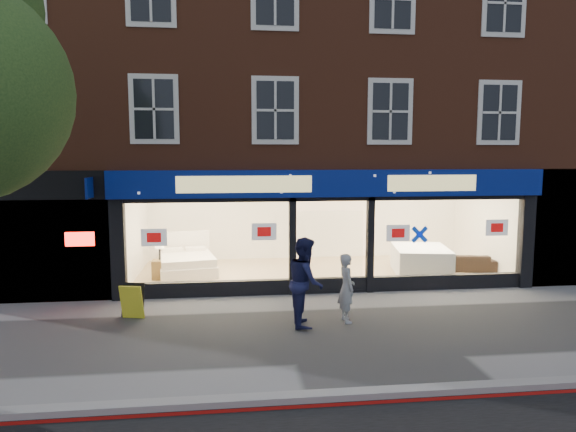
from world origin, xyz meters
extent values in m
plane|color=gray|center=(0.00, 0.00, 0.00)|extent=(120.00, 120.00, 0.00)
cube|color=#8C0A07|center=(0.00, -3.10, 0.01)|extent=(60.00, 0.10, 0.01)
cube|color=gray|center=(0.00, -2.90, 0.06)|extent=(60.00, 0.25, 0.12)
cube|color=tan|center=(0.00, 5.25, 0.05)|extent=(11.00, 4.50, 0.10)
cube|color=brown|center=(0.00, 7.00, 6.65)|extent=(19.00, 8.00, 6.70)
cube|color=navy|center=(0.00, 2.88, 2.95)|extent=(11.40, 0.28, 0.70)
cube|color=black|center=(0.00, 3.08, 0.20)|extent=(11.00, 0.18, 0.40)
cube|color=black|center=(-5.50, 3.05, 1.30)|extent=(0.35, 0.30, 2.60)
cube|color=black|center=(5.50, 3.05, 1.30)|extent=(0.35, 0.30, 2.60)
cube|color=white|center=(-3.25, 3.00, 1.45)|extent=(4.20, 0.02, 2.10)
cube|color=white|center=(3.25, 3.00, 1.45)|extent=(4.20, 0.02, 2.10)
cube|color=white|center=(0.00, 3.25, 1.15)|extent=(1.80, 0.02, 2.10)
cube|color=silver|center=(0.00, 7.50, 1.30)|extent=(11.00, 0.20, 2.60)
cube|color=#FFEAC6|center=(0.00, 5.25, 2.60)|extent=(11.00, 4.50, 0.12)
cube|color=black|center=(-7.60, 3.30, 1.65)|extent=(3.80, 0.60, 3.30)
cube|color=#FF140C|center=(-6.40, 2.95, 1.60)|extent=(0.70, 0.04, 0.35)
cube|color=white|center=(-3.99, 5.31, 0.27)|extent=(1.96, 2.18, 0.33)
cube|color=white|center=(-3.99, 5.31, 0.55)|extent=(1.88, 2.10, 0.24)
cube|color=white|center=(-4.18, 6.31, 0.67)|extent=(1.70, 0.44, 1.15)
cube|color=white|center=(-4.47, 5.92, 0.73)|extent=(0.66, 0.42, 0.11)
cube|color=white|center=(-3.77, 6.05, 0.73)|extent=(0.66, 0.42, 0.11)
cube|color=brown|center=(-4.71, 4.80, 0.38)|extent=(0.46, 0.46, 0.55)
cube|color=white|center=(3.10, 4.62, 0.23)|extent=(1.92, 2.25, 0.26)
cube|color=white|center=(3.10, 4.62, 0.49)|extent=(1.92, 2.25, 0.26)
cube|color=white|center=(3.10, 4.62, 0.76)|extent=(1.92, 2.25, 0.26)
imported|color=black|center=(4.60, 4.78, 0.36)|extent=(1.88, 1.05, 0.52)
cube|color=yellow|center=(-4.90, 1.45, 0.40)|extent=(0.58, 0.44, 0.80)
imported|color=#A7AAAE|center=(-0.15, 0.66, 0.76)|extent=(0.42, 0.59, 1.53)
imported|color=#191C46|center=(-1.09, 0.54, 0.96)|extent=(0.77, 0.97, 1.93)
camera|label=1|loc=(-2.73, -10.16, 3.68)|focal=32.00mm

